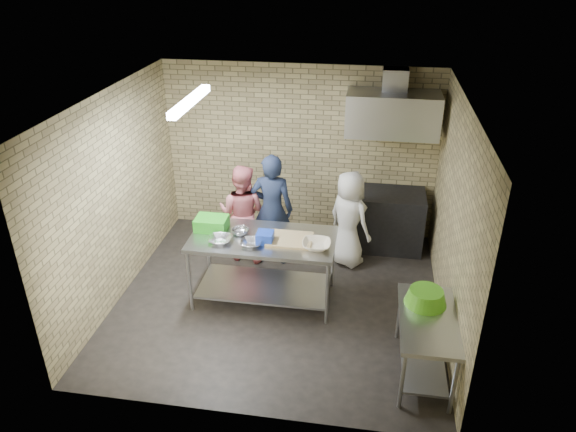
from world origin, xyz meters
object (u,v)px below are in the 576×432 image
object	(u,v)px
green_basin	(426,297)
woman_pink	(242,213)
stove	(383,220)
man_navy	(272,210)
bottle_red	(395,115)
blue_tub	(265,237)
bottle_green	(424,117)
side_counter	(424,345)
woman_white	(349,219)
green_crate	(212,223)
prep_table	(264,268)

from	to	relation	value
green_basin	woman_pink	world-z (taller)	woman_pink
stove	man_navy	bearing A→B (deg)	-156.42
green_basin	bottle_red	world-z (taller)	bottle_red
stove	blue_tub	size ratio (longest dim) A/B	5.86
green_basin	blue_tub	bearing A→B (deg)	158.66
bottle_red	bottle_green	world-z (taller)	bottle_red
side_counter	woman_pink	distance (m)	3.28
woman_white	green_basin	bearing A→B (deg)	154.79
green_basin	man_navy	distance (m)	2.71
side_counter	woman_pink	world-z (taller)	woman_pink
blue_tub	green_crate	bearing A→B (deg)	163.65
stove	bottle_green	xyz separation A→B (m)	(0.45, 0.24, 1.57)
prep_table	woman_white	xyz separation A→B (m)	(1.04, 1.07, 0.26)
green_crate	stove	bearing A→B (deg)	34.30
stove	bottle_green	distance (m)	1.65
prep_table	bottle_green	size ratio (longest dim) A/B	12.28
woman_pink	bottle_red	bearing A→B (deg)	-149.34
stove	woman_pink	xyz separation A→B (m)	(-2.05, -0.66, 0.29)
bottle_green	woman_white	distance (m)	1.81
stove	green_basin	xyz separation A→B (m)	(0.43, -2.50, 0.38)
stove	bottle_red	distance (m)	1.60
side_counter	woman_white	bearing A→B (deg)	113.78
bottle_red	man_navy	size ratio (longest dim) A/B	0.11
prep_table	stove	xyz separation A→B (m)	(1.54, 1.65, -0.01)
prep_table	blue_tub	world-z (taller)	blue_tub
bottle_green	man_navy	size ratio (longest dim) A/B	0.09
stove	woman_white	xyz separation A→B (m)	(-0.51, -0.58, 0.27)
green_crate	green_basin	size ratio (longest dim) A/B	0.89
green_basin	bottle_red	bearing A→B (deg)	97.90
stove	green_basin	bearing A→B (deg)	-80.24
bottle_green	man_navy	distance (m)	2.54
prep_table	bottle_red	distance (m)	2.93
stove	blue_tub	distance (m)	2.36
prep_table	woman_pink	world-z (taller)	woman_pink
bottle_green	woman_white	xyz separation A→B (m)	(-0.96, -0.82, -1.30)
prep_table	woman_white	distance (m)	1.51
blue_tub	side_counter	bearing A→B (deg)	-27.27
bottle_red	woman_white	distance (m)	1.64
green_crate	man_navy	bearing A→B (deg)	52.37
green_basin	man_navy	xyz separation A→B (m)	(-2.03, 1.80, 0.00)
stove	woman_white	bearing A→B (deg)	-131.01
woman_pink	woman_white	xyz separation A→B (m)	(1.55, 0.08, -0.02)
side_counter	green_crate	world-z (taller)	green_crate
green_crate	man_navy	xyz separation A→B (m)	(0.64, 0.83, -0.16)
bottle_red	man_navy	distance (m)	2.24
side_counter	bottle_red	size ratio (longest dim) A/B	6.67
prep_table	woman_white	bearing A→B (deg)	45.86
stove	bottle_green	bearing A→B (deg)	28.07
stove	green_basin	world-z (taller)	green_basin
side_counter	woman_pink	xyz separation A→B (m)	(-2.50, 2.09, 0.36)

